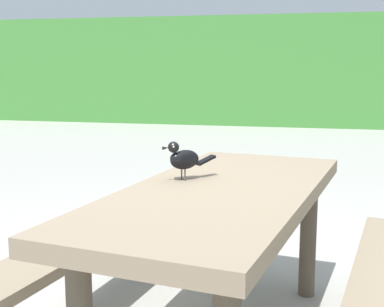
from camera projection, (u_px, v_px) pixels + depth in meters
name	position (u px, v px, depth m)	size (l,w,h in m)	color
hedge_wall	(290.00, 71.00, 11.63)	(28.00, 1.58, 2.31)	#428438
picnic_table_foreground	(221.00, 228.00, 2.35)	(1.93, 1.96, 0.74)	#84725B
bird_grackle	(183.00, 158.00, 2.45)	(0.21, 0.23, 0.18)	black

